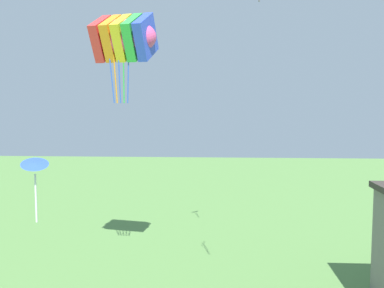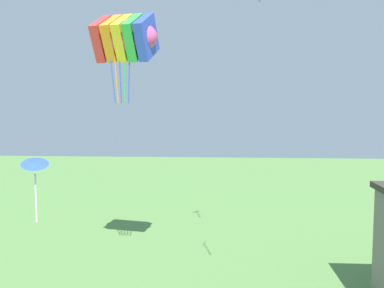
% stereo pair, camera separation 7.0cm
% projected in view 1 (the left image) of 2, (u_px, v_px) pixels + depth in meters
% --- Properties ---
extents(kite_rainbow_parafoil, '(3.37, 2.76, 4.00)m').
position_uv_depth(kite_rainbow_parafoil, '(124.00, 38.00, 18.91)').
color(kite_rainbow_parafoil, '#E54C8C').
extents(kite_blue_delta, '(0.93, 0.91, 1.75)m').
position_uv_depth(kite_blue_delta, '(35.00, 167.00, 11.32)').
color(kite_blue_delta, blue).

